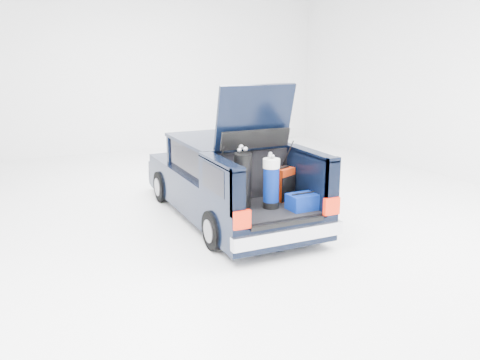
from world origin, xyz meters
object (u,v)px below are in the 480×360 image
red_suitcase (284,184)px  blue_golf_bag (271,183)px  black_golf_bag (242,181)px  blue_duffel (304,201)px  car (226,180)px

red_suitcase → blue_golf_bag: bearing=-168.5°
black_golf_bag → blue_duffel: (0.85, -0.42, -0.32)m
blue_golf_bag → blue_duffel: size_ratio=1.70×
black_golf_bag → blue_duffel: bearing=-11.0°
black_golf_bag → blue_duffel: 1.00m
black_golf_bag → red_suitcase: bearing=24.9°
red_suitcase → blue_duffel: bearing=-109.5°
car → red_suitcase: size_ratio=8.33×
blue_golf_bag → blue_duffel: (0.43, -0.28, -0.28)m
car → red_suitcase: bearing=-71.2°
car → black_golf_bag: car is taller
black_golf_bag → car: bearing=91.8°
black_golf_bag → blue_golf_bag: black_golf_bag is taller
blue_golf_bag → car: bearing=101.5°
car → red_suitcase: car is taller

